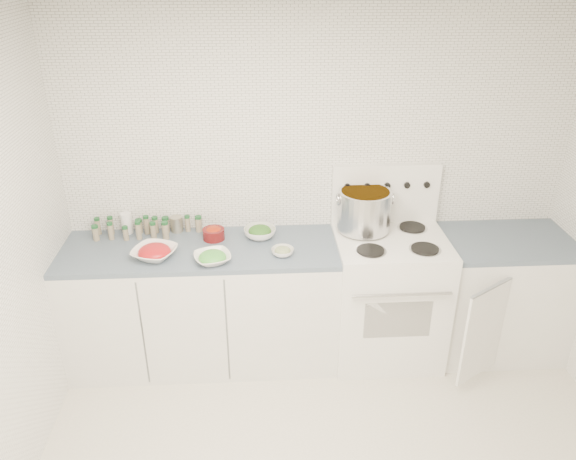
% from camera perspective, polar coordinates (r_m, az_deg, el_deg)
% --- Properties ---
extents(room_walls, '(3.54, 3.04, 2.52)m').
position_cam_1_polar(room_walls, '(2.47, 6.94, -0.95)').
color(room_walls, white).
rests_on(room_walls, ground).
extents(counter_left, '(1.85, 0.62, 0.90)m').
position_cam_1_polar(counter_left, '(4.04, -8.56, -7.43)').
color(counter_left, white).
rests_on(counter_left, ground).
extents(stove, '(0.76, 0.70, 1.36)m').
position_cam_1_polar(stove, '(4.09, 10.00, -6.29)').
color(stove, white).
rests_on(stove, ground).
extents(counter_right, '(0.89, 0.84, 0.90)m').
position_cam_1_polar(counter_right, '(4.37, 20.56, -6.14)').
color(counter_right, white).
rests_on(counter_right, ground).
extents(stock_pot, '(0.39, 0.37, 0.28)m').
position_cam_1_polar(stock_pot, '(3.89, 7.76, 2.18)').
color(stock_pot, silver).
rests_on(stock_pot, stove).
extents(bowl_tomato, '(0.35, 0.35, 0.09)m').
position_cam_1_polar(bowl_tomato, '(3.73, -13.42, -2.21)').
color(bowl_tomato, white).
rests_on(bowl_tomato, counter_left).
extents(bowl_snowpea, '(0.29, 0.29, 0.08)m').
position_cam_1_polar(bowl_snowpea, '(3.61, -7.68, -2.79)').
color(bowl_snowpea, white).
rests_on(bowl_snowpea, counter_left).
extents(bowl_broccoli, '(0.28, 0.28, 0.09)m').
position_cam_1_polar(bowl_broccoli, '(3.89, -2.87, -0.21)').
color(bowl_broccoli, white).
rests_on(bowl_broccoli, counter_left).
extents(bowl_zucchini, '(0.19, 0.19, 0.06)m').
position_cam_1_polar(bowl_zucchini, '(3.66, -0.56, -2.17)').
color(bowl_zucchini, white).
rests_on(bowl_zucchini, counter_left).
extents(bowl_pepper, '(0.15, 0.15, 0.09)m').
position_cam_1_polar(bowl_pepper, '(3.89, -7.56, -0.30)').
color(bowl_pepper, '#580F10').
rests_on(bowl_pepper, counter_left).
extents(salt_canister, '(0.09, 0.09, 0.15)m').
position_cam_1_polar(salt_canister, '(4.09, -16.06, 0.68)').
color(salt_canister, white).
rests_on(salt_canister, counter_left).
extents(tin_can, '(0.10, 0.10, 0.11)m').
position_cam_1_polar(tin_can, '(4.04, -11.24, 0.59)').
color(tin_can, '#9F9986').
rests_on(tin_can, counter_left).
extents(spice_cluster, '(0.74, 0.15, 0.14)m').
position_cam_1_polar(spice_cluster, '(4.03, -14.38, 0.27)').
color(spice_cluster, gray).
rests_on(spice_cluster, counter_left).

